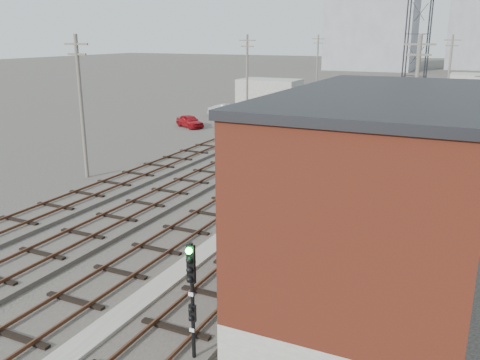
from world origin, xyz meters
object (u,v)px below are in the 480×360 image
Objects in this scene: car_red at (190,121)px; car_grey at (295,102)px; switch_stand at (341,131)px; car_silver at (227,111)px; site_trailer at (345,104)px; signal_mast at (192,297)px.

car_red is 0.71× the size of car_grey.
car_red is (-14.99, -1.37, 0.08)m from switch_stand.
car_silver is 0.85× the size of car_grey.
car_red is 18.25m from car_grey.
site_trailer is 13.60m from car_silver.
switch_stand is (-4.72, 34.22, -1.55)m from signal_mast.
car_grey is (4.39, 10.18, 0.02)m from car_silver.
car_silver is at bearing 25.78° from car_red.
signal_mast reaches higher than car_grey.
car_silver is at bearing 138.00° from switch_stand.
signal_mast is 52.59m from car_grey.
signal_mast is 0.72× the size of car_grey.
car_silver is (0.49, 7.41, 0.10)m from car_red.
switch_stand is at bearing -55.20° from car_red.
site_trailer reaches higher than car_red.
switch_stand is at bearing -89.27° from site_trailer.
site_trailer is 1.22× the size of car_grey.
car_grey reaches higher than car_silver.
signal_mast is 48.09m from site_trailer.
switch_stand is 0.32× the size of car_red.
switch_stand is 0.26× the size of car_silver.
signal_mast is 38.34m from car_red.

